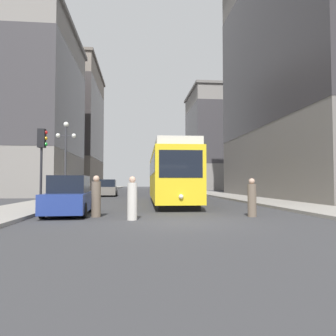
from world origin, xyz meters
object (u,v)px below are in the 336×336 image
parked_car_left_mid (69,197)px  pedestrian_crossing_far (132,200)px  streetcar (170,174)px  lamp_post_left_near (66,149)px  transit_bus (180,179)px  pedestrian_on_sidewalk (96,198)px  traffic_light_near_left (42,147)px  parked_car_left_near (108,188)px  pedestrian_crossing_near (252,199)px

parked_car_left_mid → pedestrian_crossing_far: size_ratio=2.67×
streetcar → pedestrian_crossing_far: 10.37m
parked_car_left_mid → lamp_post_left_near: (-1.90, 7.76, 3.02)m
streetcar → transit_bus: streetcar is taller
pedestrian_on_sidewalk → traffic_light_near_left: bearing=149.6°
pedestrian_crossing_far → parked_car_left_near: bearing=-136.6°
pedestrian_crossing_near → streetcar: bearing=65.7°
parked_car_left_near → lamp_post_left_near: 12.72m
parked_car_left_near → pedestrian_crossing_far: parked_car_left_near is taller
parked_car_left_mid → pedestrian_crossing_near: 8.36m
parked_car_left_mid → pedestrian_crossing_near: parked_car_left_mid is taller
parked_car_left_near → lamp_post_left_near: size_ratio=0.76×
streetcar → transit_bus: (3.53, 19.91, -0.15)m
transit_bus → traffic_light_near_left: 28.26m
streetcar → traffic_light_near_left: 9.57m
pedestrian_crossing_far → transit_bus: bearing=-155.6°
transit_bus → parked_car_left_mid: bearing=-106.2°
parked_car_left_mid → pedestrian_crossing_far: 3.81m
streetcar → parked_car_left_mid: size_ratio=3.06×
pedestrian_crossing_far → streetcar: bearing=-158.4°
pedestrian_crossing_near → pedestrian_crossing_far: 5.29m
traffic_light_near_left → parked_car_left_mid: bearing=-39.0°
parked_car_left_near → parked_car_left_mid: (-0.00, -19.98, 0.00)m
pedestrian_on_sidewalk → lamp_post_left_near: 9.95m
transit_bus → parked_car_left_near: size_ratio=3.03×
pedestrian_crossing_far → pedestrian_crossing_near: bearing=133.8°
parked_car_left_mid → traffic_light_near_left: 3.27m
pedestrian_on_sidewalk → lamp_post_left_near: (-3.27, 8.90, 3.02)m
parked_car_left_mid → pedestrian_crossing_far: (2.96, -2.40, -0.03)m
parked_car_left_near → pedestrian_on_sidewalk: (1.37, -21.11, 0.00)m
streetcar → parked_car_left_mid: 9.45m
transit_bus → pedestrian_crossing_near: bearing=-89.6°
parked_car_left_near → traffic_light_near_left: (-1.68, -18.61, 2.45)m
pedestrian_crossing_near → pedestrian_on_sidewalk: bearing=135.0°
parked_car_left_mid → traffic_light_near_left: (-1.68, 1.36, 2.45)m
pedestrian_crossing_far → traffic_light_near_left: size_ratio=0.43×
parked_car_left_near → pedestrian_on_sidewalk: size_ratio=2.37×
pedestrian_crossing_near → traffic_light_near_left: traffic_light_near_left is taller
transit_bus → parked_car_left_near: 11.79m
streetcar → pedestrian_crossing_far: (-2.54, -9.98, -1.28)m
transit_bus → pedestrian_crossing_near: 29.19m
pedestrian_crossing_near → traffic_light_near_left: (-9.88, 3.03, 2.51)m
parked_car_left_mid → pedestrian_on_sidewalk: parked_car_left_mid is taller
parked_car_left_near → pedestrian_on_sidewalk: bearing=-87.3°
streetcar → parked_car_left_near: 13.62m
pedestrian_on_sidewalk → traffic_light_near_left: 4.64m
transit_bus → lamp_post_left_near: (-10.92, -19.72, 1.91)m
streetcar → lamp_post_left_near: 7.60m
transit_bus → traffic_light_near_left: size_ratio=3.19×
parked_car_left_near → pedestrian_crossing_far: bearing=-83.4°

